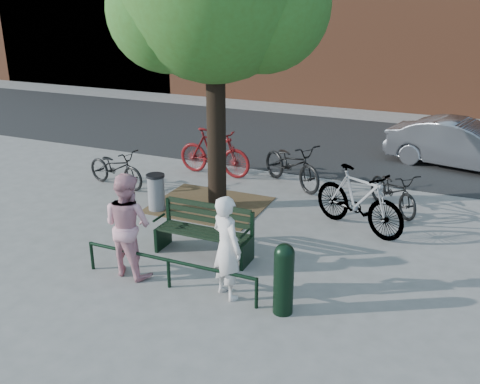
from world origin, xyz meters
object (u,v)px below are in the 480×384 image
at_px(bollard, 284,276).
at_px(bicycle_c, 292,164).
at_px(parked_car, 462,145).
at_px(person_left, 227,247).
at_px(litter_bin, 156,192).
at_px(park_bench, 205,229).
at_px(person_right, 128,225).

distance_m(bollard, bicycle_c, 5.57).
relative_size(bicycle_c, parked_car, 0.54).
relative_size(person_left, litter_bin, 2.04).
bearing_deg(park_bench, bollard, -32.81).
distance_m(person_left, bollard, 0.98).
bearing_deg(bicycle_c, parked_car, -14.89).
height_order(park_bench, bicycle_c, bicycle_c).
relative_size(person_left, person_right, 0.94).
distance_m(park_bench, bicycle_c, 4.11).
bearing_deg(person_right, parked_car, -110.30).
distance_m(bollard, litter_bin, 4.65).
distance_m(person_left, litter_bin, 3.86).
distance_m(person_left, bicycle_c, 5.28).
height_order(bollard, bicycle_c, bollard).
distance_m(bollard, parked_car, 8.75).
height_order(litter_bin, parked_car, parked_car).
bearing_deg(parked_car, person_right, 163.04).
relative_size(person_right, bicycle_c, 0.84).
xyz_separation_m(park_bench, bicycle_c, (0.24, 4.10, 0.07)).
xyz_separation_m(park_bench, person_left, (0.95, -1.13, 0.35)).
xyz_separation_m(litter_bin, bicycle_c, (2.16, 2.67, 0.14)).
relative_size(bollard, bicycle_c, 0.53).
bearing_deg(parked_car, bollard, 179.06).
bearing_deg(bicycle_c, litter_bin, 175.19).
distance_m(litter_bin, parked_car, 8.28).
bearing_deg(litter_bin, person_left, -41.72).
xyz_separation_m(bollard, litter_bin, (-3.81, 2.65, -0.18)).
bearing_deg(person_left, park_bench, -20.61).
distance_m(person_left, person_right, 1.78).
bearing_deg(park_bench, litter_bin, 143.32).
height_order(park_bench, bollard, bollard).
bearing_deg(litter_bin, bollard, -34.80).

